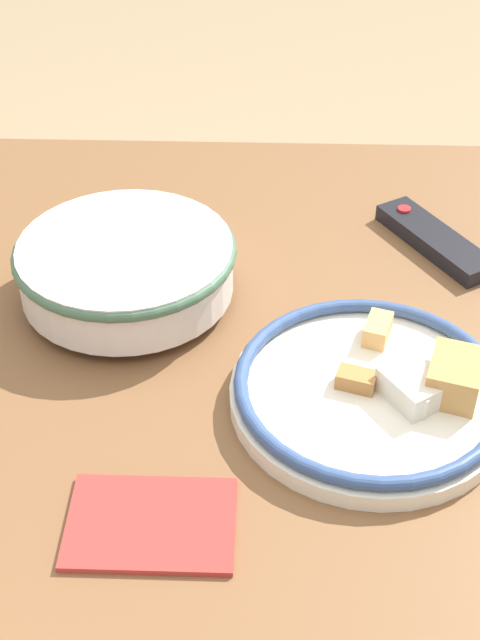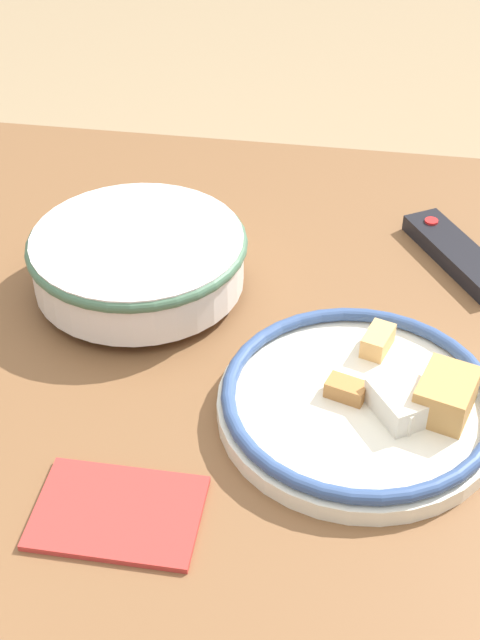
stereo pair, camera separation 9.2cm
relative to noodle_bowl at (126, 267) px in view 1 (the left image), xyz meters
The scene contains 5 objects.
dining_table 0.29m from the noodle_bowl, 31.21° to the right, with size 1.32×1.03×0.75m.
noodle_bowl is the anchor object (origin of this frame).
food_plate 0.31m from the noodle_bowl, 31.96° to the right, with size 0.27×0.27×0.06m.
tv_remote 0.38m from the noodle_bowl, 17.77° to the left, with size 0.13×0.17×0.02m.
folded_napkin 0.33m from the noodle_bowl, 79.29° to the right, with size 0.14×0.10×0.01m.
Camera 1 is at (-0.07, -0.67, 1.35)m, focal length 50.00 mm.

